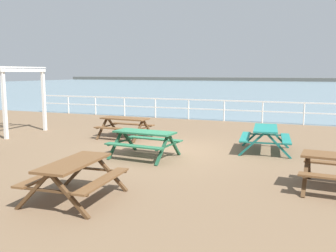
# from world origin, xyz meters

# --- Properties ---
(ground_plane) EXTENTS (30.00, 24.00, 0.20)m
(ground_plane) POSITION_xyz_m (0.00, 0.00, -0.10)
(ground_plane) COLOR brown
(sea_band) EXTENTS (142.00, 90.00, 0.01)m
(sea_band) POSITION_xyz_m (0.00, 52.75, 0.00)
(sea_band) COLOR gray
(sea_band) RESTS_ON ground
(distant_shoreline) EXTENTS (142.00, 6.00, 1.80)m
(distant_shoreline) POSITION_xyz_m (0.00, 95.75, 0.00)
(distant_shoreline) COLOR #4C4C47
(distant_shoreline) RESTS_ON ground
(seaward_railing) EXTENTS (23.07, 0.07, 1.08)m
(seaward_railing) POSITION_xyz_m (-0.00, 7.75, 0.75)
(seaward_railing) COLOR white
(seaward_railing) RESTS_ON ground
(picnic_table_near_left) EXTENTS (1.72, 1.96, 0.80)m
(picnic_table_near_left) POSITION_xyz_m (2.88, 1.01, 0.58)
(picnic_table_near_left) COLOR #1E7A70
(picnic_table_near_left) RESTS_ON ground
(picnic_table_near_right) EXTENTS (1.92, 1.68, 0.80)m
(picnic_table_near_right) POSITION_xyz_m (-0.32, -1.09, 0.58)
(picnic_table_near_right) COLOR #286B47
(picnic_table_near_right) RESTS_ON ground
(picnic_table_mid_centre) EXTENTS (1.64, 1.89, 0.80)m
(picnic_table_mid_centre) POSITION_xyz_m (-0.03, -4.91, 0.58)
(picnic_table_mid_centre) COLOR brown
(picnic_table_mid_centre) RESTS_ON ground
(picnic_table_far_right) EXTENTS (1.87, 1.62, 0.80)m
(picnic_table_far_right) POSITION_xyz_m (-2.39, 1.54, 0.58)
(picnic_table_far_right) COLOR brown
(picnic_table_far_right) RESTS_ON ground
(lattice_pergola) EXTENTS (2.48, 2.60, 2.70)m
(lattice_pergola) POSITION_xyz_m (-7.56, 0.80, 2.00)
(lattice_pergola) COLOR white
(lattice_pergola) RESTS_ON ground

